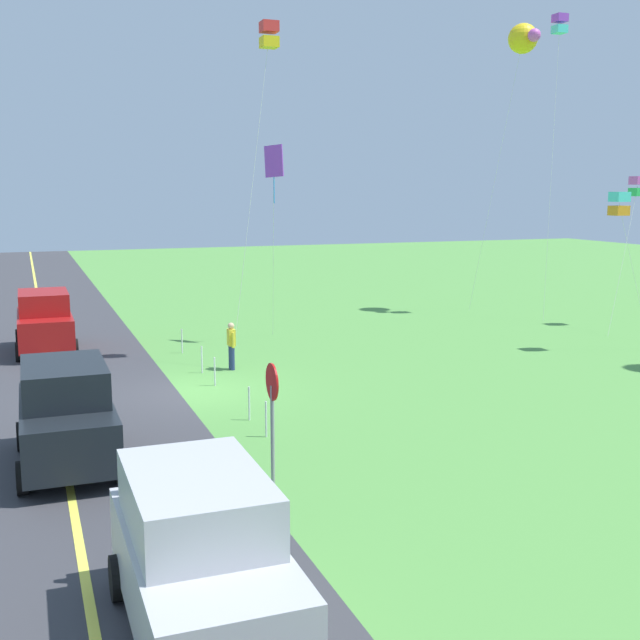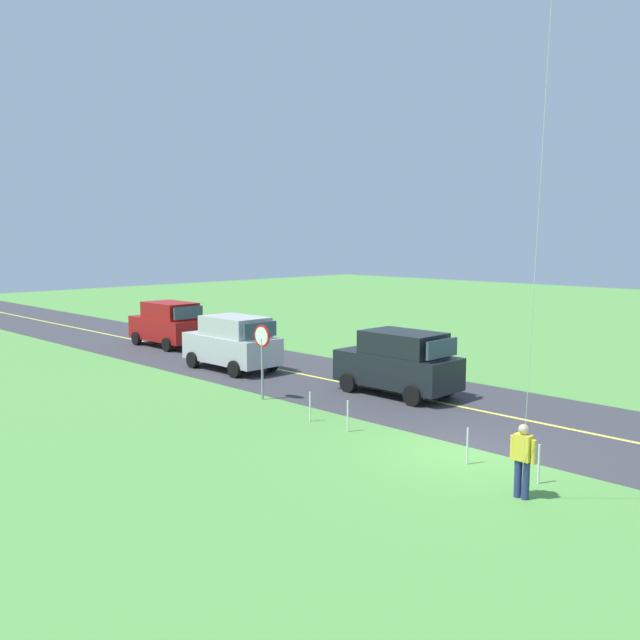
% 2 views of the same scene
% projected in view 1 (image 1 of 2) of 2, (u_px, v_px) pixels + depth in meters
% --- Properties ---
extents(ground_plane, '(120.00, 120.00, 0.10)m').
position_uv_depth(ground_plane, '(196.00, 394.00, 23.67)').
color(ground_plane, '#549342').
extents(asphalt_road, '(120.00, 7.00, 0.00)m').
position_uv_depth(asphalt_road, '(56.00, 404.00, 22.27)').
color(asphalt_road, '#38383D').
rests_on(asphalt_road, ground).
extents(road_centre_stripe, '(120.00, 0.16, 0.00)m').
position_uv_depth(road_centre_stripe, '(56.00, 404.00, 22.27)').
color(road_centre_stripe, '#E5E04C').
rests_on(road_centre_stripe, asphalt_road).
extents(car_suv_foreground, '(4.40, 2.12, 2.24)m').
position_uv_depth(car_suv_foreground, '(66.00, 414.00, 17.22)').
color(car_suv_foreground, black).
rests_on(car_suv_foreground, ground).
extents(car_parked_west_near, '(4.40, 2.12, 2.24)m').
position_uv_depth(car_parked_west_near, '(45.00, 321.00, 29.44)').
color(car_parked_west_near, maroon).
rests_on(car_parked_west_near, ground).
extents(car_parked_east_near, '(4.40, 2.12, 2.24)m').
position_uv_depth(car_parked_east_near, '(200.00, 555.00, 10.54)').
color(car_parked_east_near, '#B7B7BC').
rests_on(car_parked_east_near, ground).
extents(stop_sign, '(0.76, 0.08, 2.56)m').
position_uv_depth(stop_sign, '(272.00, 400.00, 15.86)').
color(stop_sign, gray).
rests_on(stop_sign, ground).
extents(person_adult_near, '(0.58, 0.22, 1.60)m').
position_uv_depth(person_adult_near, '(231.00, 344.00, 26.50)').
color(person_adult_near, navy).
rests_on(person_adult_near, ground).
extents(kite_red_low, '(1.52, 2.10, 11.57)m').
position_uv_depth(kite_red_low, '(269.00, 36.00, 26.60)').
color(kite_red_low, silver).
rests_on(kite_red_low, ground).
extents(kite_blue_mid, '(2.13, 0.69, 7.70)m').
position_uv_depth(kite_blue_mid, '(274.00, 164.00, 30.29)').
color(kite_blue_mid, silver).
rests_on(kite_blue_mid, ground).
extents(kite_yellow_high, '(2.18, 1.85, 14.00)m').
position_uv_depth(kite_yellow_high, '(560.00, 25.00, 36.49)').
color(kite_yellow_high, silver).
rests_on(kite_yellow_high, ground).
extents(kite_green_far, '(2.15, 3.03, 6.57)m').
position_uv_depth(kite_green_far, '(638.00, 187.00, 34.42)').
color(kite_green_far, silver).
rests_on(kite_green_far, ground).
extents(kite_pink_drift, '(2.00, 2.71, 13.79)m').
position_uv_depth(kite_pink_drift, '(524.00, 38.00, 37.45)').
color(kite_pink_drift, silver).
rests_on(kite_pink_drift, ground).
extents(kite_orange_near, '(0.73, 1.75, 5.91)m').
position_uv_depth(kite_orange_near, '(619.00, 204.00, 28.90)').
color(kite_orange_near, silver).
rests_on(kite_orange_near, ground).
extents(fence_post_0, '(0.05, 0.05, 0.90)m').
position_uv_depth(fence_post_0, '(182.00, 341.00, 29.25)').
color(fence_post_0, silver).
rests_on(fence_post_0, ground).
extents(fence_post_1, '(0.05, 0.05, 0.90)m').
position_uv_depth(fence_post_1, '(202.00, 360.00, 26.05)').
color(fence_post_1, silver).
rests_on(fence_post_1, ground).
extents(fence_post_2, '(0.05, 0.05, 0.90)m').
position_uv_depth(fence_post_2, '(215.00, 372.00, 24.33)').
color(fence_post_2, silver).
rests_on(fence_post_2, ground).
extents(fence_post_3, '(0.05, 0.05, 0.90)m').
position_uv_depth(fence_post_3, '(249.00, 403.00, 20.68)').
color(fence_post_3, silver).
rests_on(fence_post_3, ground).
extents(fence_post_4, '(0.05, 0.05, 0.90)m').
position_uv_depth(fence_post_4, '(266.00, 419.00, 19.26)').
color(fence_post_4, silver).
rests_on(fence_post_4, ground).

